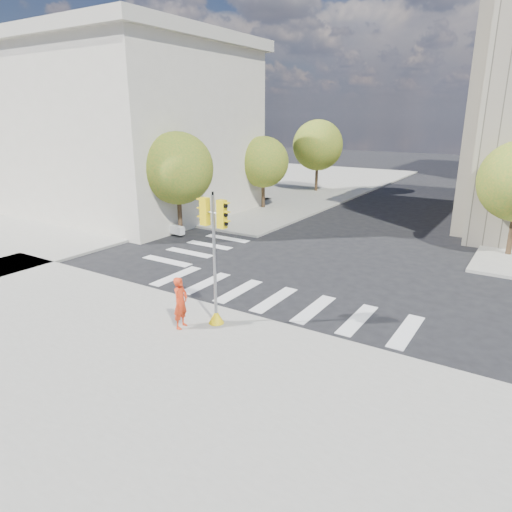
{
  "coord_description": "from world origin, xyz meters",
  "views": [
    {
      "loc": [
        8.64,
        -17.17,
        7.32
      ],
      "look_at": [
        -0.4,
        -2.96,
        2.1
      ],
      "focal_mm": 32.0,
      "sensor_mm": 36.0,
      "label": 1
    }
  ],
  "objects": [
    {
      "name": "traffic_signal",
      "position": [
        -0.61,
        -5.29,
        2.17
      ],
      "size": [
        1.07,
        0.56,
        4.75
      ],
      "rotation": [
        0.0,
        0.0,
        -0.07
      ],
      "color": "yellow",
      "rests_on": "sidewalk_near"
    },
    {
      "name": "sidewalk_far_left",
      "position": [
        -20.0,
        26.0,
        0.07
      ],
      "size": [
        28.0,
        40.0,
        0.15
      ],
      "primitive_type": "cube",
      "color": "gray",
      "rests_on": "ground"
    },
    {
      "name": "tree_lw_near",
      "position": [
        -10.5,
        4.0,
        4.2
      ],
      "size": [
        4.4,
        4.4,
        6.41
      ],
      "color": "#382616",
      "rests_on": "ground"
    },
    {
      "name": "tree_lw_far",
      "position": [
        -10.5,
        24.0,
        4.54
      ],
      "size": [
        4.8,
        4.8,
        6.95
      ],
      "color": "#382616",
      "rests_on": "ground"
    },
    {
      "name": "classical_building",
      "position": [
        -20.0,
        8.0,
        6.44
      ],
      "size": [
        19.0,
        15.0,
        12.7
      ],
      "color": "beige",
      "rests_on": "ground"
    },
    {
      "name": "photographer",
      "position": [
        -1.43,
        -6.22,
        1.08
      ],
      "size": [
        0.54,
        0.74,
        1.86
      ],
      "primitive_type": "imported",
      "rotation": [
        0.0,
        0.0,
        1.73
      ],
      "color": "red",
      "rests_on": "sidewalk_near"
    },
    {
      "name": "sidewalk_near",
      "position": [
        0.0,
        -11.0,
        0.07
      ],
      "size": [
        30.0,
        14.0,
        0.15
      ],
      "primitive_type": "cube",
      "color": "gray",
      "rests_on": "ground"
    },
    {
      "name": "planter_wall",
      "position": [
        -13.0,
        3.92,
        0.4
      ],
      "size": [
        6.01,
        0.99,
        0.5
      ],
      "primitive_type": "cube",
      "rotation": [
        0.0,
        0.0,
        -0.1
      ],
      "color": "silver",
      "rests_on": "sidewalk_left_near"
    },
    {
      "name": "tree_lw_mid",
      "position": [
        -10.5,
        14.0,
        3.76
      ],
      "size": [
        4.0,
        4.0,
        5.77
      ],
      "color": "#382616",
      "rests_on": "ground"
    },
    {
      "name": "ground",
      "position": [
        0.0,
        0.0,
        0.0
      ],
      "size": [
        160.0,
        160.0,
        0.0
      ],
      "primitive_type": "plane",
      "color": "black",
      "rests_on": "ground"
    }
  ]
}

